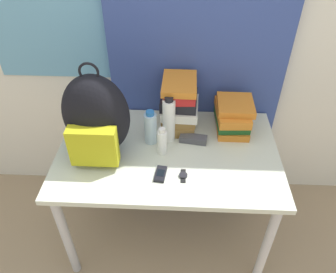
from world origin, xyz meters
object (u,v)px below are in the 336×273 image
at_px(water_bottle, 151,128).
at_px(sports_bottle, 169,120).
at_px(book_stack_left, 179,105).
at_px(sunglasses_case, 193,139).
at_px(cell_phone, 161,174).
at_px(backpack, 96,119).
at_px(book_stack_center, 233,116).
at_px(sunscreen_bottle, 162,142).
at_px(wristwatch, 183,176).

relative_size(water_bottle, sports_bottle, 0.74).
distance_m(book_stack_left, sunglasses_case, 0.21).
height_order(sports_bottle, cell_phone, sports_bottle).
bearing_deg(sports_bottle, backpack, -161.33).
xyz_separation_m(cell_phone, sunglasses_case, (0.16, 0.27, 0.01)).
bearing_deg(book_stack_left, backpack, -148.71).
bearing_deg(book_stack_left, cell_phone, -100.74).
relative_size(backpack, cell_phone, 4.84).
bearing_deg(sunglasses_case, book_stack_center, 30.82).
height_order(book_stack_left, sunscreen_bottle, book_stack_left).
distance_m(sports_bottle, sunglasses_case, 0.18).
bearing_deg(book_stack_left, water_bottle, -134.44).
xyz_separation_m(book_stack_left, cell_phone, (-0.08, -0.41, -0.14)).
xyz_separation_m(backpack, book_stack_center, (0.71, 0.24, -0.13)).
bearing_deg(sports_bottle, sunglasses_case, -6.34).
bearing_deg(wristwatch, sports_bottle, 106.09).
relative_size(sports_bottle, wristwatch, 3.06).
relative_size(backpack, sunscreen_bottle, 3.20).
xyz_separation_m(book_stack_left, book_stack_center, (0.31, -0.01, -0.06)).
xyz_separation_m(sunscreen_bottle, sunglasses_case, (0.17, 0.10, -0.06)).
bearing_deg(sports_bottle, wristwatch, -73.91).
relative_size(water_bottle, sunglasses_case, 1.30).
height_order(backpack, water_bottle, backpack).
height_order(sports_bottle, sunglasses_case, sports_bottle).
xyz_separation_m(backpack, sports_bottle, (0.36, 0.12, -0.09)).
height_order(cell_phone, wristwatch, cell_phone).
relative_size(book_stack_center, sunglasses_case, 1.78).
bearing_deg(book_stack_center, wristwatch, -124.40).
relative_size(book_stack_left, sports_bottle, 1.09).
relative_size(sunglasses_case, wristwatch, 1.74).
relative_size(backpack, wristwatch, 5.76).
xyz_separation_m(book_stack_left, sunscreen_bottle, (-0.08, -0.24, -0.07)).
height_order(sunglasses_case, wristwatch, sunglasses_case).
height_order(water_bottle, sunscreen_bottle, water_bottle).
relative_size(backpack, water_bottle, 2.55).
xyz_separation_m(sports_bottle, sunglasses_case, (0.13, -0.01, -0.11)).
bearing_deg(book_stack_center, sunscreen_bottle, -149.19).
bearing_deg(backpack, cell_phone, -25.83).
bearing_deg(water_bottle, sports_bottle, 13.65).
xyz_separation_m(water_bottle, sunglasses_case, (0.23, 0.01, -0.08)).
xyz_separation_m(sunscreen_bottle, wristwatch, (0.11, -0.17, -0.07)).
distance_m(book_stack_left, sports_bottle, 0.13).
relative_size(book_stack_center, sunscreen_bottle, 1.71).
height_order(book_stack_left, sunglasses_case, book_stack_left).
bearing_deg(cell_phone, water_bottle, 105.22).
distance_m(backpack, sports_bottle, 0.39).
distance_m(water_bottle, cell_phone, 0.28).
bearing_deg(book_stack_center, sunglasses_case, -149.18).
relative_size(backpack, book_stack_left, 1.73).
bearing_deg(wristwatch, backpack, 159.83).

